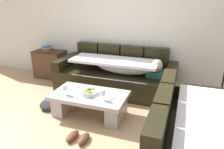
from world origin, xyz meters
name	(u,v)px	position (x,y,z in m)	size (l,w,h in m)	color
ground_plane	(77,134)	(0.00, 0.00, 0.00)	(14.00, 14.00, 0.00)	tan
back_wall	(122,21)	(0.00, 2.15, 1.35)	(9.00, 0.10, 2.70)	silver
couch_along_wall	(117,75)	(0.07, 1.62, 0.33)	(2.37, 0.92, 0.88)	black
couch_near_window	(193,143)	(1.51, -0.12, 0.34)	(0.92, 2.04, 0.88)	black
coffee_table	(90,102)	(-0.05, 0.55, 0.24)	(1.20, 0.68, 0.38)	#A49D9D
fruit_bowl	(90,92)	(-0.03, 0.53, 0.42)	(0.28, 0.28, 0.10)	silver
wine_glass_near_left	(65,88)	(-0.39, 0.40, 0.50)	(0.07, 0.07, 0.17)	silver
wine_glass_near_right	(103,93)	(0.24, 0.42, 0.50)	(0.07, 0.07, 0.17)	silver
open_magazine	(104,97)	(0.22, 0.50, 0.39)	(0.28, 0.21, 0.01)	white
side_cabinet	(50,64)	(-1.69, 1.85, 0.32)	(0.72, 0.44, 0.64)	#4B2F1F
book_stack_on_cabinet	(47,48)	(-1.73, 1.85, 0.70)	(0.20, 0.23, 0.12)	#B76623
pair_of_shoes	(78,137)	(0.08, -0.11, 0.04)	(0.30, 0.28, 0.09)	#59331E
crumpled_garment	(49,104)	(-0.83, 0.54, 0.06)	(0.40, 0.32, 0.12)	#232328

